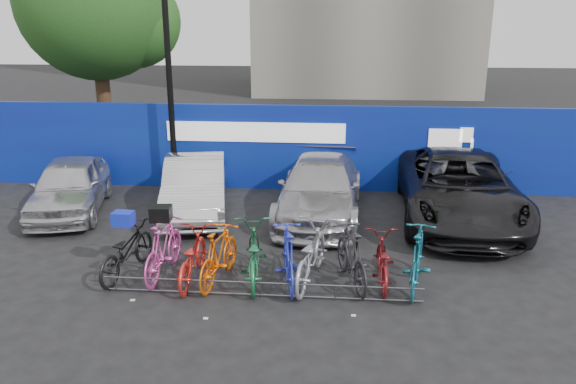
# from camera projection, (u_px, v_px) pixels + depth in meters

# --- Properties ---
(ground) EXTENTS (100.00, 100.00, 0.00)m
(ground) POSITION_uv_depth(u_px,v_px,m) (265.00, 282.00, 10.38)
(ground) COLOR black
(ground) RESTS_ON ground
(hoarding) EXTENTS (22.00, 0.18, 2.40)m
(hoarding) POSITION_uv_depth(u_px,v_px,m) (292.00, 148.00, 15.73)
(hoarding) COLOR navy
(hoarding) RESTS_ON ground
(tree) EXTENTS (5.40, 5.20, 7.80)m
(tree) POSITION_uv_depth(u_px,v_px,m) (102.00, 6.00, 19.01)
(tree) COLOR #382314
(tree) RESTS_ON ground
(lamppost) EXTENTS (0.25, 0.50, 6.11)m
(lamppost) POSITION_uv_depth(u_px,v_px,m) (169.00, 74.00, 14.82)
(lamppost) COLOR black
(lamppost) RESTS_ON ground
(bike_rack) EXTENTS (5.60, 0.03, 0.30)m
(bike_rack) POSITION_uv_depth(u_px,v_px,m) (261.00, 289.00, 9.76)
(bike_rack) COLOR #595B60
(bike_rack) RESTS_ON ground
(car_0) EXTENTS (2.49, 4.23, 1.35)m
(car_0) POSITION_uv_depth(u_px,v_px,m) (70.00, 186.00, 13.97)
(car_0) COLOR #B9B8BD
(car_0) RESTS_ON ground
(car_1) EXTENTS (2.26, 4.40, 1.38)m
(car_1) POSITION_uv_depth(u_px,v_px,m) (195.00, 186.00, 13.93)
(car_1) COLOR silver
(car_1) RESTS_ON ground
(car_2) EXTENTS (2.18, 4.88, 1.39)m
(car_2) POSITION_uv_depth(u_px,v_px,m) (320.00, 188.00, 13.72)
(car_2) COLOR #A6A5AA
(car_2) RESTS_ON ground
(car_3) EXTENTS (2.95, 5.88, 1.60)m
(car_3) POSITION_uv_depth(u_px,v_px,m) (459.00, 188.00, 13.42)
(car_3) COLOR black
(car_3) RESTS_ON ground
(bike_0) EXTENTS (0.96, 1.96, 0.99)m
(bike_0) POSITION_uv_depth(u_px,v_px,m) (126.00, 250.00, 10.56)
(bike_0) COLOR black
(bike_0) RESTS_ON ground
(bike_1) EXTENTS (0.66, 1.88, 1.11)m
(bike_1) POSITION_uv_depth(u_px,v_px,m) (163.00, 248.00, 10.48)
(bike_1) COLOR #D4449E
(bike_1) RESTS_ON ground
(bike_2) EXTENTS (0.64, 1.83, 0.96)m
(bike_2) POSITION_uv_depth(u_px,v_px,m) (192.00, 257.00, 10.29)
(bike_2) COLOR red
(bike_2) RESTS_ON ground
(bike_3) EXTENTS (0.82, 1.81, 1.05)m
(bike_3) POSITION_uv_depth(u_px,v_px,m) (219.00, 255.00, 10.24)
(bike_3) COLOR #F25B06
(bike_3) RESTS_ON ground
(bike_4) EXTENTS (0.96, 2.07, 1.05)m
(bike_4) POSITION_uv_depth(u_px,v_px,m) (253.00, 254.00, 10.30)
(bike_4) COLOR #1A6938
(bike_4) RESTS_ON ground
(bike_5) EXTENTS (0.81, 1.89, 1.10)m
(bike_5) POSITION_uv_depth(u_px,v_px,m) (288.00, 257.00, 10.13)
(bike_5) COLOR #2A34BE
(bike_5) RESTS_ON ground
(bike_6) EXTENTS (1.09, 2.15, 1.08)m
(bike_6) POSITION_uv_depth(u_px,v_px,m) (310.00, 255.00, 10.24)
(bike_6) COLOR #94959C
(bike_6) RESTS_ON ground
(bike_7) EXTENTS (0.97, 1.90, 1.10)m
(bike_7) POSITION_uv_depth(u_px,v_px,m) (352.00, 256.00, 10.15)
(bike_7) COLOR #272629
(bike_7) RESTS_ON ground
(bike_8) EXTENTS (0.60, 1.72, 0.90)m
(bike_8) POSITION_uv_depth(u_px,v_px,m) (382.00, 260.00, 10.21)
(bike_8) COLOR maroon
(bike_8) RESTS_ON ground
(bike_9) EXTENTS (0.92, 1.96, 1.13)m
(bike_9) POSITION_uv_depth(u_px,v_px,m) (417.00, 259.00, 10.01)
(bike_9) COLOR #11596A
(bike_9) RESTS_ON ground
(cargo_crate) EXTENTS (0.39, 0.31, 0.26)m
(cargo_crate) POSITION_uv_depth(u_px,v_px,m) (123.00, 219.00, 10.38)
(cargo_crate) COLOR #1425BF
(cargo_crate) RESTS_ON bike_0
(cargo_topcase) EXTENTS (0.40, 0.36, 0.27)m
(cargo_topcase) POSITION_uv_depth(u_px,v_px,m) (161.00, 213.00, 10.28)
(cargo_topcase) COLOR black
(cargo_topcase) RESTS_ON bike_1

